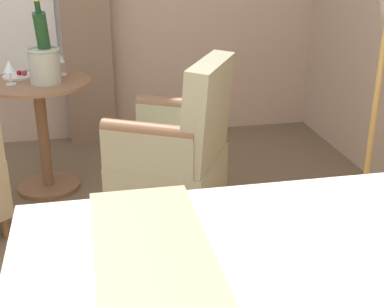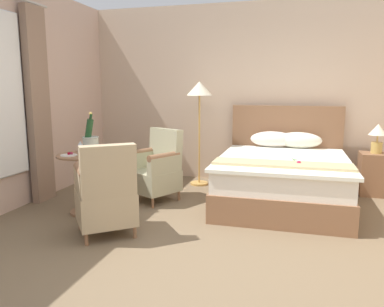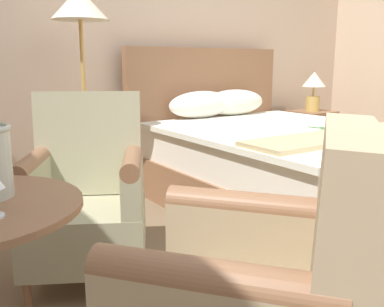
{
  "view_description": "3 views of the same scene",
  "coord_description": "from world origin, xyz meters",
  "px_view_note": "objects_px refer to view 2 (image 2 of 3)",
  "views": [
    {
      "loc": [
        1.61,
        0.98,
        1.53
      ],
      "look_at": [
        -0.33,
        1.38,
        0.72
      ],
      "focal_mm": 50.0,
      "sensor_mm": 36.0,
      "label": 1
    },
    {
      "loc": [
        0.71,
        -3.17,
        1.49
      ],
      "look_at": [
        -0.54,
        1.38,
        0.67
      ],
      "focal_mm": 35.0,
      "sensor_mm": 36.0,
      "label": 2
    },
    {
      "loc": [
        -1.77,
        -0.57,
        1.1
      ],
      "look_at": [
        -0.51,
        1.3,
        0.62
      ],
      "focal_mm": 40.0,
      "sensor_mm": 36.0,
      "label": 3
    }
  ],
  "objects_px": {
    "champagne_bucket": "(90,142)",
    "armchair_by_window": "(156,169)",
    "armchair_facing_bed": "(106,195)",
    "wine_glass_near_edge": "(81,148)",
    "bed": "(283,176)",
    "wine_glass_near_bucket": "(80,144)",
    "side_table_round": "(86,178)",
    "snack_plate": "(69,155)",
    "floor_lamp_brass": "(199,96)",
    "bedside_lamp": "(378,134)",
    "nightstand": "(374,174)"
  },
  "relations": [
    {
      "from": "armchair_facing_bed",
      "to": "champagne_bucket",
      "type": "bearing_deg",
      "value": 129.89
    },
    {
      "from": "bedside_lamp",
      "to": "wine_glass_near_edge",
      "type": "distance_m",
      "value": 3.95
    },
    {
      "from": "wine_glass_near_edge",
      "to": "champagne_bucket",
      "type": "bearing_deg",
      "value": 89.86
    },
    {
      "from": "side_table_round",
      "to": "snack_plate",
      "type": "height_order",
      "value": "snack_plate"
    },
    {
      "from": "bed",
      "to": "armchair_by_window",
      "type": "height_order",
      "value": "bed"
    },
    {
      "from": "floor_lamp_brass",
      "to": "champagne_bucket",
      "type": "relative_size",
      "value": 3.21
    },
    {
      "from": "champagne_bucket",
      "to": "armchair_by_window",
      "type": "distance_m",
      "value": 1.0
    },
    {
      "from": "side_table_round",
      "to": "wine_glass_near_edge",
      "type": "xyz_separation_m",
      "value": [
        0.05,
        -0.14,
        0.39
      ]
    },
    {
      "from": "side_table_round",
      "to": "bed",
      "type": "bearing_deg",
      "value": 25.24
    },
    {
      "from": "floor_lamp_brass",
      "to": "side_table_round",
      "type": "bearing_deg",
      "value": -119.92
    },
    {
      "from": "bed",
      "to": "champagne_bucket",
      "type": "bearing_deg",
      "value": -155.43
    },
    {
      "from": "bedside_lamp",
      "to": "armchair_facing_bed",
      "type": "height_order",
      "value": "bedside_lamp"
    },
    {
      "from": "nightstand",
      "to": "side_table_round",
      "type": "xyz_separation_m",
      "value": [
        -3.5,
        -1.79,
        0.13
      ]
    },
    {
      "from": "bedside_lamp",
      "to": "champagne_bucket",
      "type": "distance_m",
      "value": 3.86
    },
    {
      "from": "wine_glass_near_edge",
      "to": "armchair_by_window",
      "type": "height_order",
      "value": "armchair_by_window"
    },
    {
      "from": "side_table_round",
      "to": "wine_glass_near_bucket",
      "type": "bearing_deg",
      "value": 134.56
    },
    {
      "from": "bedside_lamp",
      "to": "wine_glass_near_bucket",
      "type": "xyz_separation_m",
      "value": [
        -3.64,
        -1.65,
        -0.05
      ]
    },
    {
      "from": "nightstand",
      "to": "snack_plate",
      "type": "relative_size",
      "value": 3.13
    },
    {
      "from": "nightstand",
      "to": "armchair_facing_bed",
      "type": "bearing_deg",
      "value": -141.26
    },
    {
      "from": "floor_lamp_brass",
      "to": "snack_plate",
      "type": "relative_size",
      "value": 8.36
    },
    {
      "from": "floor_lamp_brass",
      "to": "armchair_facing_bed",
      "type": "height_order",
      "value": "floor_lamp_brass"
    },
    {
      "from": "bedside_lamp",
      "to": "armchair_facing_bed",
      "type": "relative_size",
      "value": 0.42
    },
    {
      "from": "snack_plate",
      "to": "armchair_facing_bed",
      "type": "height_order",
      "value": "armchair_facing_bed"
    },
    {
      "from": "side_table_round",
      "to": "floor_lamp_brass",
      "type": "bearing_deg",
      "value": 60.08
    },
    {
      "from": "side_table_round",
      "to": "champagne_bucket",
      "type": "bearing_deg",
      "value": 46.69
    },
    {
      "from": "champagne_bucket",
      "to": "armchair_by_window",
      "type": "bearing_deg",
      "value": 50.69
    },
    {
      "from": "floor_lamp_brass",
      "to": "wine_glass_near_edge",
      "type": "relative_size",
      "value": 11.1
    },
    {
      "from": "wine_glass_near_edge",
      "to": "wine_glass_near_bucket",
      "type": "bearing_deg",
      "value": 123.74
    },
    {
      "from": "bedside_lamp",
      "to": "armchair_facing_bed",
      "type": "bearing_deg",
      "value": -141.26
    },
    {
      "from": "bedside_lamp",
      "to": "armchair_by_window",
      "type": "relative_size",
      "value": 0.43
    },
    {
      "from": "floor_lamp_brass",
      "to": "side_table_round",
      "type": "height_order",
      "value": "floor_lamp_brass"
    },
    {
      "from": "bed",
      "to": "snack_plate",
      "type": "relative_size",
      "value": 10.77
    },
    {
      "from": "wine_glass_near_bucket",
      "to": "armchair_by_window",
      "type": "xyz_separation_m",
      "value": [
        0.75,
        0.61,
        -0.4
      ]
    },
    {
      "from": "floor_lamp_brass",
      "to": "champagne_bucket",
      "type": "xyz_separation_m",
      "value": [
        -0.92,
        -1.63,
        -0.51
      ]
    },
    {
      "from": "snack_plate",
      "to": "armchair_by_window",
      "type": "distance_m",
      "value": 1.18
    },
    {
      "from": "bed",
      "to": "armchair_facing_bed",
      "type": "bearing_deg",
      "value": -136.02
    },
    {
      "from": "floor_lamp_brass",
      "to": "wine_glass_near_edge",
      "type": "xyz_separation_m",
      "value": [
        -0.92,
        -1.84,
        -0.55
      ]
    },
    {
      "from": "bed",
      "to": "snack_plate",
      "type": "bearing_deg",
      "value": -153.64
    },
    {
      "from": "champagne_bucket",
      "to": "snack_plate",
      "type": "distance_m",
      "value": 0.29
    },
    {
      "from": "wine_glass_near_edge",
      "to": "armchair_facing_bed",
      "type": "relative_size",
      "value": 0.15
    },
    {
      "from": "champagne_bucket",
      "to": "armchair_facing_bed",
      "type": "bearing_deg",
      "value": -50.11
    },
    {
      "from": "champagne_bucket",
      "to": "wine_glass_near_edge",
      "type": "relative_size",
      "value": 3.46
    },
    {
      "from": "side_table_round",
      "to": "snack_plate",
      "type": "distance_m",
      "value": 0.34
    },
    {
      "from": "floor_lamp_brass",
      "to": "armchair_facing_bed",
      "type": "distance_m",
      "value": 2.48
    },
    {
      "from": "nightstand",
      "to": "bedside_lamp",
      "type": "bearing_deg",
      "value": -180.0
    },
    {
      "from": "snack_plate",
      "to": "bedside_lamp",
      "type": "bearing_deg",
      "value": 27.66
    },
    {
      "from": "floor_lamp_brass",
      "to": "champagne_bucket",
      "type": "height_order",
      "value": "floor_lamp_brass"
    },
    {
      "from": "bed",
      "to": "wine_glass_near_edge",
      "type": "distance_m",
      "value": 2.57
    },
    {
      "from": "floor_lamp_brass",
      "to": "bedside_lamp",
      "type": "bearing_deg",
      "value": 2.13
    },
    {
      "from": "floor_lamp_brass",
      "to": "wine_glass_near_edge",
      "type": "bearing_deg",
      "value": -116.61
    }
  ]
}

